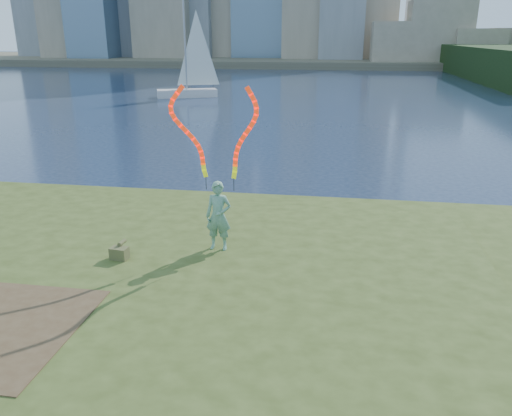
# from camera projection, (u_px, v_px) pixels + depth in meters

# --- Properties ---
(ground) EXTENTS (320.00, 320.00, 0.00)m
(ground) POSITION_uv_depth(u_px,v_px,m) (171.00, 289.00, 11.34)
(ground) COLOR #18253E
(ground) RESTS_ON ground
(grassy_knoll) EXTENTS (20.00, 18.00, 0.80)m
(grassy_knoll) POSITION_uv_depth(u_px,v_px,m) (130.00, 333.00, 9.09)
(grassy_knoll) COLOR #364418
(grassy_knoll) RESTS_ON ground
(far_shore) EXTENTS (320.00, 40.00, 1.20)m
(far_shore) POSITION_uv_depth(u_px,v_px,m) (319.00, 60.00, 99.78)
(far_shore) COLOR #514B3B
(far_shore) RESTS_ON ground
(woman_with_ribbons) EXTENTS (2.04, 0.40, 3.99)m
(woman_with_ribbons) POSITION_uv_depth(u_px,v_px,m) (218.00, 190.00, 11.09)
(woman_with_ribbons) COLOR #196741
(woman_with_ribbons) RESTS_ON grassy_knoll
(canvas_bag) EXTENTS (0.40, 0.45, 0.36)m
(canvas_bag) POSITION_uv_depth(u_px,v_px,m) (120.00, 252.00, 10.96)
(canvas_bag) COLOR #484727
(canvas_bag) RESTS_ON grassy_knoll
(sailboat) EXTENTS (5.67, 3.61, 8.71)m
(sailboat) POSITION_uv_depth(u_px,v_px,m) (190.00, 80.00, 45.68)
(sailboat) COLOR silver
(sailboat) RESTS_ON ground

